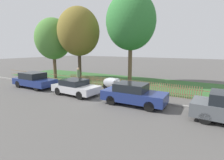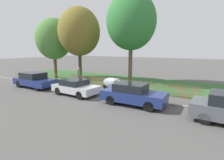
# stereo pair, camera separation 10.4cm
# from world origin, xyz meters

# --- Properties ---
(ground_plane) EXTENTS (120.00, 120.00, 0.00)m
(ground_plane) POSITION_xyz_m (0.00, 0.00, 0.00)
(ground_plane) COLOR #565451
(kerb_stone) EXTENTS (35.25, 0.20, 0.12)m
(kerb_stone) POSITION_xyz_m (0.00, 0.10, 0.06)
(kerb_stone) COLOR gray
(kerb_stone) RESTS_ON ground
(grass_strip) EXTENTS (35.25, 7.45, 0.01)m
(grass_strip) POSITION_xyz_m (0.00, 5.98, 0.01)
(grass_strip) COLOR #33602D
(grass_strip) RESTS_ON ground
(park_fence) EXTENTS (35.25, 0.05, 0.97)m
(park_fence) POSITION_xyz_m (-0.00, 2.27, 0.49)
(park_fence) COLOR olive
(park_fence) RESTS_ON ground
(parked_car_silver_hatchback) EXTENTS (4.31, 1.82, 1.42)m
(parked_car_silver_hatchback) POSITION_xyz_m (-7.60, -1.17, 0.72)
(parked_car_silver_hatchback) COLOR navy
(parked_car_silver_hatchback) RESTS_ON ground
(parked_car_black_saloon) EXTENTS (3.80, 1.94, 1.22)m
(parked_car_black_saloon) POSITION_xyz_m (-2.45, -1.14, 0.64)
(parked_car_black_saloon) COLOR #BCBCC1
(parked_car_black_saloon) RESTS_ON ground
(parked_car_navy_estate) EXTENTS (4.17, 1.85, 1.41)m
(parked_car_navy_estate) POSITION_xyz_m (2.47, -1.06, 0.72)
(parked_car_navy_estate) COLOR navy
(parked_car_navy_estate) RESTS_ON ground
(covered_motorcycle) EXTENTS (2.00, 0.92, 1.14)m
(covered_motorcycle) POSITION_xyz_m (-0.64, 1.56, 0.68)
(covered_motorcycle) COLOR black
(covered_motorcycle) RESTS_ON ground
(tree_nearest_kerb) EXTENTS (4.29, 4.29, 7.25)m
(tree_nearest_kerb) POSITION_xyz_m (-10.25, 3.65, 4.77)
(tree_nearest_kerb) COLOR brown
(tree_nearest_kerb) RESTS_ON ground
(tree_behind_motorcycle) EXTENTS (4.69, 4.69, 8.19)m
(tree_behind_motorcycle) POSITION_xyz_m (-6.64, 4.16, 5.48)
(tree_behind_motorcycle) COLOR #473828
(tree_behind_motorcycle) RESTS_ON ground
(tree_mid_park) EXTENTS (5.04, 5.04, 9.24)m
(tree_mid_park) POSITION_xyz_m (-0.89, 5.53, 6.32)
(tree_mid_park) COLOR brown
(tree_mid_park) RESTS_ON ground
(pedestrian_near_fence) EXTENTS (0.41, 0.41, 1.77)m
(pedestrian_near_fence) POSITION_xyz_m (-4.75, 1.79, 1.00)
(pedestrian_near_fence) COLOR #7F6B51
(pedestrian_near_fence) RESTS_ON ground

